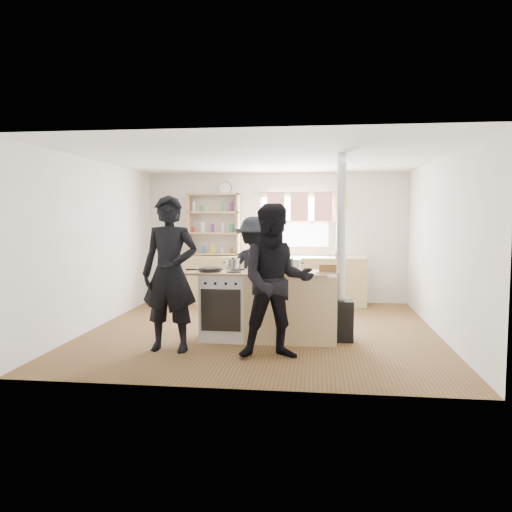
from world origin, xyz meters
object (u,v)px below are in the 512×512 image
Objects in this scene: stockpot_stove at (233,264)px; person_near_left at (170,274)px; skillet_greens at (210,270)px; stockpot_counter at (292,265)px; thermos at (339,249)px; person_far at (255,271)px; bread_board at (328,269)px; person_near_right at (276,282)px; flue_heater at (340,293)px; roast_tray at (261,269)px; cooking_island at (268,306)px.

stockpot_stove is 0.10× the size of person_near_left.
skillet_greens is 1.11m from stockpot_counter.
person_far is at bearing -125.00° from thermos.
person_near_left reaches higher than bread_board.
person_near_right is (-0.14, -0.94, -0.11)m from stockpot_counter.
skillet_greens is 0.16× the size of person_near_left.
bread_board is at bearing -13.85° from stockpot_stove.
skillet_greens is at bearing -172.59° from flue_heater.
thermos is at bearing -123.31° from person_far.
flue_heater reaches higher than stockpot_stove.
person_near_right reaches higher than skillet_greens.
stockpot_counter is 0.95m from person_near_right.
stockpot_stove is 0.12× the size of person_far.
flue_heater is at bearing 8.18° from roast_tray.
flue_heater is (0.17, 0.22, -0.34)m from bread_board.
stockpot_stove is at bearing 176.22° from flue_heater.
stockpot_counter is at bearing 30.20° from person_near_left.
flue_heater is 1.46m from person_far.
thermos reaches higher than cooking_island.
person_near_right is at bearing 106.68° from person_far.
bread_board is 0.44m from flue_heater.
flue_heater is at bearing 7.41° from skillet_greens.
roast_tray is 0.84m from person_near_right.
person_far is (-0.45, 1.70, -0.08)m from person_near_right.
stockpot_counter is 1.66m from person_near_left.
cooking_island is 0.93m from skillet_greens.
person_near_right is at bearing -78.63° from cooking_island.
cooking_island is 1.08× the size of person_near_right.
person_near_right is (0.17, -0.84, 0.44)m from cooking_island.
stockpot_counter is (0.83, -0.11, 0.01)m from stockpot_stove.
cooking_island is 9.74× the size of stockpot_stove.
thermos is at bearing 57.65° from skillet_greens.
skillet_greens is 1.77m from flue_heater.
cooking_island is 6.47× the size of skillet_greens.
person_near_left is at bearing -149.49° from roast_tray.
skillet_greens is 1.56m from bread_board.
flue_heater reaches higher than stockpot_counter.
stockpot_stove is 0.84m from stockpot_counter.
skillet_greens is at bearing 65.03° from person_far.
person_far is (-0.19, 0.90, -0.13)m from roast_tray.
thermos is at bearing 84.68° from bread_board.
cooking_island is 4.98× the size of roast_tray.
stockpot_stove is at bearing 56.59° from person_near_left.
stockpot_stove is at bearing 149.73° from roast_tray.
thermos is 0.16× the size of person_near_left.
stockpot_stove is at bearing 51.77° from skillet_greens.
person_far reaches higher than cooking_island.
roast_tray is 1.55× the size of stockpot_counter.
flue_heater is 1.26m from person_near_right.
stockpot_counter is 0.52m from bread_board.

